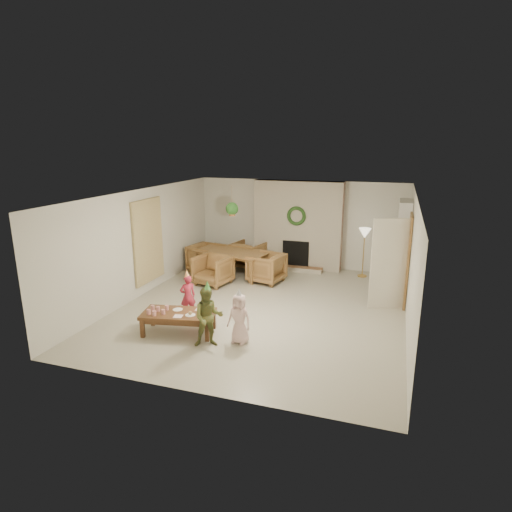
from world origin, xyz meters
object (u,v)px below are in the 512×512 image
at_px(child_red, 188,296).
at_px(child_pink, 239,319).
at_px(dining_chair_left, 206,258).
at_px(dining_chair_far, 248,255).
at_px(dining_chair_near, 213,270).
at_px(child_plaid, 208,317).
at_px(dining_table, 232,263).
at_px(dining_chair_right, 266,268).
at_px(coffee_table_top, 178,314).

xyz_separation_m(child_red, child_pink, (1.44, -0.79, 0.01)).
xyz_separation_m(dining_chair_left, child_pink, (2.46, -3.91, 0.08)).
distance_m(child_red, child_pink, 1.64).
bearing_deg(dining_chair_far, child_red, 102.15).
distance_m(dining_chair_far, child_pink, 4.79).
bearing_deg(dining_chair_near, child_plaid, -55.17).
xyz_separation_m(dining_table, dining_chair_right, (1.06, -0.23, 0.04)).
bearing_deg(dining_chair_far, child_plaid, 113.32).
bearing_deg(dining_chair_left, child_pink, -135.60).
distance_m(dining_chair_far, child_red, 3.78).
bearing_deg(dining_table, dining_chair_near, -90.00).
relative_size(dining_chair_left, child_plaid, 0.77).
distance_m(dining_chair_left, child_red, 3.28).
bearing_deg(dining_table, child_plaid, -61.97).
relative_size(dining_chair_left, coffee_table_top, 0.62).
distance_m(dining_chair_near, coffee_table_top, 2.92).
distance_m(child_plaid, child_pink, 0.56).
height_order(dining_chair_near, child_plaid, child_plaid).
bearing_deg(child_pink, dining_chair_right, 107.18).
relative_size(dining_table, dining_chair_left, 2.34).
bearing_deg(child_plaid, dining_chair_left, 89.98).
relative_size(dining_chair_near, dining_chair_far, 1.00).
height_order(dining_chair_left, child_pink, child_pink).
height_order(dining_chair_near, dining_chair_left, same).
height_order(dining_chair_far, dining_chair_right, same).
xyz_separation_m(dining_chair_far, child_plaid, (0.96, -4.86, 0.17)).
bearing_deg(child_red, coffee_table_top, 61.22).
bearing_deg(dining_chair_far, child_pink, 119.60).
xyz_separation_m(dining_chair_near, dining_chair_right, (1.24, 0.62, 0.00)).
height_order(dining_chair_near, dining_chair_far, same).
height_order(dining_table, dining_chair_left, dining_chair_left).
bearing_deg(child_plaid, child_red, 106.30).
xyz_separation_m(dining_chair_left, coffee_table_top, (1.22, -3.89, 0.01)).
xyz_separation_m(dining_chair_left, dining_chair_right, (1.90, -0.41, 0.00)).
bearing_deg(dining_chair_right, dining_chair_left, -90.00).
distance_m(dining_table, dining_chair_far, 0.87).
bearing_deg(child_plaid, dining_chair_near, 87.31).
bearing_deg(dining_chair_right, dining_chair_near, -51.34).
bearing_deg(coffee_table_top, dining_chair_near, 89.75).
height_order(dining_chair_right, child_pink, child_pink).
distance_m(dining_chair_left, child_plaid, 4.65).
relative_size(child_red, child_pink, 0.97).
bearing_deg(child_red, child_plaid, 88.71).
xyz_separation_m(dining_table, child_pink, (1.61, -3.72, 0.12)).
relative_size(coffee_table_top, child_red, 1.51).
xyz_separation_m(dining_table, child_red, (0.18, -2.94, 0.10)).
height_order(dining_chair_right, child_red, child_red).
bearing_deg(child_red, dining_chair_near, -123.06).
xyz_separation_m(dining_table, dining_chair_far, (0.18, 0.85, 0.04)).
height_order(dining_chair_near, child_red, child_red).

